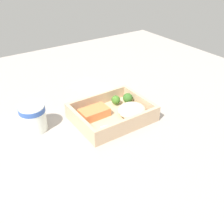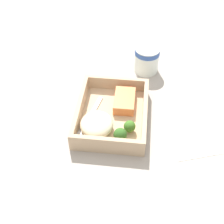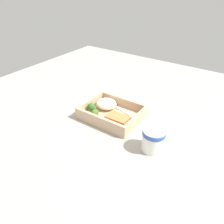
{
  "view_description": "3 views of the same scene",
  "coord_description": "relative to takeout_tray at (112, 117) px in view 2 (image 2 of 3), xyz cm",
  "views": [
    {
      "loc": [
        -40.93,
        -60.57,
        49.04
      ],
      "look_at": [
        0.0,
        0.0,
        2.7
      ],
      "focal_mm": 42.0,
      "sensor_mm": 36.0,
      "label": 1
    },
    {
      "loc": [
        60.35,
        6.83,
        64.71
      ],
      "look_at": [
        0.0,
        0.0,
        2.7
      ],
      "focal_mm": 50.0,
      "sensor_mm": 36.0,
      "label": 2
    },
    {
      "loc": [
        -44.99,
        65.17,
        53.35
      ],
      "look_at": [
        0.0,
        0.0,
        2.7
      ],
      "focal_mm": 35.0,
      "sensor_mm": 36.0,
      "label": 3
    }
  ],
  "objects": [
    {
      "name": "paper_cup",
      "position": [
        -23.45,
        8.69,
        4.17
      ],
      "size": [
        8.01,
        8.01,
        8.55
      ],
      "color": "white",
      "rests_on": "ground_plane"
    },
    {
      "name": "mashed_potatoes",
      "position": [
        5.56,
        -3.47,
        2.64
      ],
      "size": [
        9.49,
        8.82,
        4.08
      ],
      "primitive_type": "ellipsoid",
      "color": "beige",
      "rests_on": "takeout_tray"
    },
    {
      "name": "receipt_slip",
      "position": [
        5.91,
        23.73,
        -0.48
      ],
      "size": [
        14.09,
        17.57,
        0.24
      ],
      "primitive_type": "cube",
      "rotation": [
        0.0,
        0.0,
        0.32
      ],
      "color": "white",
      "rests_on": "ground_plane"
    },
    {
      "name": "broccoli_floret_1",
      "position": [
        8.83,
        3.13,
        3.05
      ],
      "size": [
        3.52,
        3.52,
        4.32
      ],
      "color": "#7DAF68",
      "rests_on": "takeout_tray"
    },
    {
      "name": "ground_plane",
      "position": [
        0.0,
        0.0,
        -1.6
      ],
      "size": [
        160.0,
        160.0,
        2.0
      ],
      "primitive_type": "cube",
      "color": "#A1978F"
    },
    {
      "name": "takeout_tray",
      "position": [
        0.0,
        0.0,
        0.0
      ],
      "size": [
        24.83,
        19.38,
        1.2
      ],
      "primitive_type": "cube",
      "color": "tan",
      "rests_on": "ground_plane"
    },
    {
      "name": "broccoli_floret_2",
      "position": [
        5.19,
        5.29,
        2.49
      ],
      "size": [
        3.18,
        3.18,
        3.54
      ],
      "color": "#8AA767",
      "rests_on": "takeout_tray"
    },
    {
      "name": "salmon_fillet",
      "position": [
        -4.98,
        3.08,
        2.02
      ],
      "size": [
        9.48,
        5.92,
        2.84
      ],
      "primitive_type": "cube",
      "rotation": [
        0.0,
        0.0,
        0.01
      ],
      "color": "#EC7B43",
      "rests_on": "takeout_tray"
    },
    {
      "name": "fork",
      "position": [
        1.87,
        -6.04,
        0.82
      ],
      "size": [
        15.78,
        5.02,
        0.44
      ],
      "color": "silver",
      "rests_on": "takeout_tray"
    },
    {
      "name": "tray_rim",
      "position": [
        0.0,
        0.0,
        2.64
      ],
      "size": [
        24.83,
        19.38,
        4.09
      ],
      "color": "tan",
      "rests_on": "takeout_tray"
    }
  ]
}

